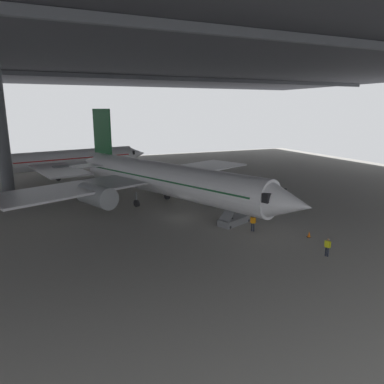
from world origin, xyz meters
name	(u,v)px	position (x,y,z in m)	size (l,w,h in m)	color
ground_plane	(189,216)	(0.00, 0.00, 0.00)	(110.00, 110.00, 0.00)	gray
hangar_structure	(149,60)	(-0.07, 13.75, 18.42)	(121.00, 99.00, 19.06)	#4C4F54
airplane_main	(163,178)	(-1.27, 4.95, 3.53)	(36.55, 36.61, 11.91)	white
boarding_stairs	(235,217)	(3.38, -4.59, 0.74)	(4.50, 2.94, 4.75)	slate
crew_worker_near_nose	(327,246)	(6.02, -15.07, 0.88)	(0.33, 0.52, 1.55)	#232838
crew_worker_by_stairs	(253,222)	(3.79, -7.41, 0.95)	(0.45, 0.40, 1.67)	#232838
airplane_distant	(63,160)	(-11.21, 29.95, 3.21)	(31.51, 30.92, 10.15)	white
traffic_cone_orange	(309,234)	(7.76, -10.98, 0.29)	(0.36, 0.36, 0.60)	black
baggage_tug	(167,186)	(2.22, 13.80, 0.53)	(2.11, 2.51, 0.90)	yellow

